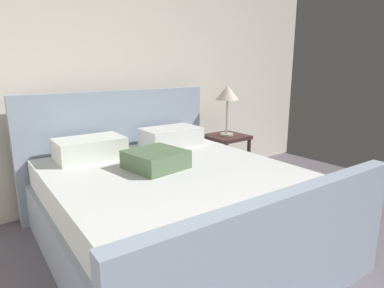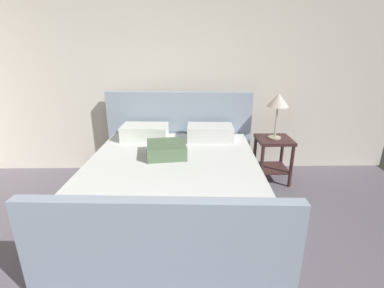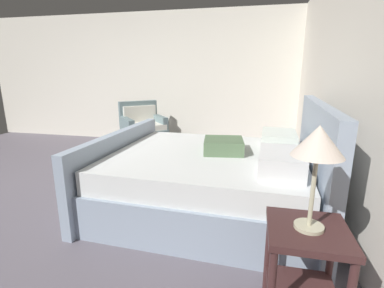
# 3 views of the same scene
# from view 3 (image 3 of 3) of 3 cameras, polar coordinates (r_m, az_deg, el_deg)

# --- Properties ---
(ground_plane) EXTENTS (5.90, 6.64, 0.02)m
(ground_plane) POSITION_cam_3_polar(r_m,az_deg,el_deg) (3.98, -28.64, -8.88)
(ground_plane) COLOR slate
(wall_back) EXTENTS (6.02, 0.12, 2.59)m
(wall_back) POSITION_cam_3_polar(r_m,az_deg,el_deg) (2.83, 30.43, 9.48)
(wall_back) COLOR silver
(wall_back) RESTS_ON ground
(wall_side_left) EXTENTS (0.12, 6.76, 2.59)m
(wall_side_left) POSITION_cam_3_polar(r_m,az_deg,el_deg) (6.25, -11.59, 12.77)
(wall_side_left) COLOR silver
(wall_side_left) RESTS_ON ground
(bed) EXTENTS (2.03, 2.27, 1.16)m
(bed) POSITION_cam_3_polar(r_m,az_deg,el_deg) (3.03, 4.10, -6.82)
(bed) COLOR #94A3B7
(bed) RESTS_ON ground
(nightstand_right) EXTENTS (0.44, 0.44, 0.60)m
(nightstand_right) POSITION_cam_3_polar(r_m,az_deg,el_deg) (1.86, 21.82, -20.69)
(nightstand_right) COLOR #3C2121
(nightstand_right) RESTS_ON ground
(table_lamp_right) EXTENTS (0.27, 0.27, 0.58)m
(table_lamp_right) POSITION_cam_3_polar(r_m,az_deg,el_deg) (1.59, 24.06, -0.29)
(table_lamp_right) COLOR #B7B293
(table_lamp_right) RESTS_ON nightstand_right
(armchair) EXTENTS (1.02, 1.02, 0.90)m
(armchair) POSITION_cam_3_polar(r_m,az_deg,el_deg) (5.38, -9.83, 2.42)
(armchair) COLOR slate
(armchair) RESTS_ON ground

